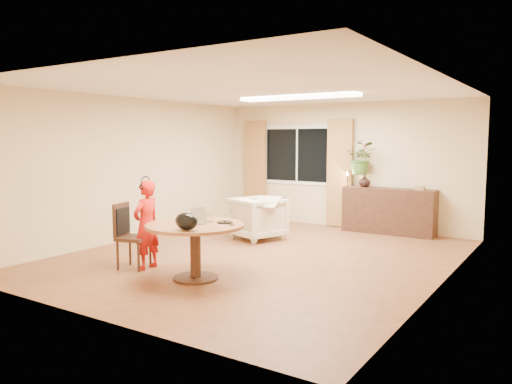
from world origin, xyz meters
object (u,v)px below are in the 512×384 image
armchair (258,218)px  sideboard (389,211)px  dining_table (195,236)px  child (147,225)px  dining_chair (134,236)px

armchair → sideboard: bearing=-115.1°
dining_table → child: bearing=177.3°
child → armchair: bearing=174.0°
child → armchair: size_ratio=1.47×
armchair → sideboard: (1.85, 1.86, 0.05)m
sideboard → dining_table: bearing=-103.6°
child → dining_table: bearing=85.1°
dining_table → child: child is taller
dining_table → sideboard: (1.10, 4.56, -0.14)m
dining_table → armchair: size_ratio=1.51×
dining_chair → armchair: 2.77m
armchair → child: bearing=105.9°
dining_chair → armchair: (0.35, 2.75, -0.08)m
dining_chair → child: size_ratio=0.74×
armchair → sideboard: sideboard is taller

